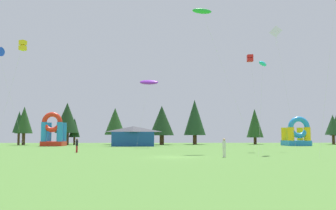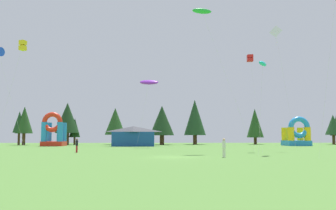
% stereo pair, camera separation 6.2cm
% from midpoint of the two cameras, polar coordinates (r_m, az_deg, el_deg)
% --- Properties ---
extents(ground_plane, '(120.00, 120.00, 0.00)m').
position_cam_midpoint_polar(ground_plane, '(32.76, 0.98, -8.62)').
color(ground_plane, '#548438').
extents(kite_red_box, '(0.77, 5.85, 12.63)m').
position_cam_midpoint_polar(kite_red_box, '(47.14, 13.43, 7.50)').
color(kite_red_box, red).
rests_on(kite_red_box, ground_plane).
extents(kite_white_diamond, '(1.39, 4.87, 16.98)m').
position_cam_midpoint_polar(kite_white_diamond, '(51.47, 17.46, 11.23)').
color(kite_white_diamond, white).
rests_on(kite_white_diamond, ground_plane).
extents(kite_yellow_box, '(4.09, 2.02, 13.13)m').
position_cam_midpoint_polar(kite_yellow_box, '(44.38, -22.83, 9.02)').
color(kite_yellow_box, yellow).
rests_on(kite_yellow_box, ground_plane).
extents(kite_purple_parafoil, '(3.97, 2.58, 11.89)m').
position_cam_midpoint_polar(kite_purple_parafoil, '(59.82, -3.13, 3.77)').
color(kite_purple_parafoil, purple).
rests_on(kite_purple_parafoil, ground_plane).
extents(kite_green_parafoil, '(7.94, 2.14, 17.81)m').
position_cam_midpoint_polar(kite_green_parafoil, '(44.67, 5.67, 15.15)').
color(kite_green_parafoil, green).
rests_on(kite_green_parafoil, ground_plane).
extents(kite_cyan_parafoil, '(2.45, 4.00, 10.27)m').
position_cam_midpoint_polar(kite_cyan_parafoil, '(39.74, 15.41, 6.58)').
color(kite_cyan_parafoil, '#19B7CC').
rests_on(kite_cyan_parafoil, ground_plane).
extents(person_midfield, '(0.37, 0.37, 1.67)m').
position_cam_midpoint_polar(person_midfield, '(42.63, -14.78, -6.28)').
color(person_midfield, '#B21E26').
rests_on(person_midfield, ground_plane).
extents(person_far_side, '(0.43, 0.43, 1.78)m').
position_cam_midpoint_polar(person_far_side, '(33.09, 9.27, -6.69)').
color(person_far_side, silver).
rests_on(person_far_side, ground_plane).
extents(inflatable_red_slide, '(4.04, 3.94, 6.42)m').
position_cam_midpoint_polar(inflatable_red_slide, '(69.72, -18.35, -4.37)').
color(inflatable_red_slide, red).
rests_on(inflatable_red_slide, ground_plane).
extents(inflatable_orange_dome, '(4.45, 4.59, 5.68)m').
position_cam_midpoint_polar(inflatable_orange_dome, '(72.45, 20.54, -4.70)').
color(inflatable_orange_dome, '#268CD8').
rests_on(inflatable_orange_dome, ground_plane).
extents(festival_tent, '(7.77, 3.07, 3.72)m').
position_cam_midpoint_polar(festival_tent, '(64.92, -5.70, -5.15)').
color(festival_tent, '#19478C').
rests_on(festival_tent, ground_plane).
extents(tree_row_0, '(2.56, 2.56, 7.09)m').
position_cam_midpoint_polar(tree_row_0, '(78.66, -23.31, -2.62)').
color(tree_row_0, '#4C331E').
rests_on(tree_row_0, ground_plane).
extents(tree_row_1, '(3.55, 3.55, 8.08)m').
position_cam_midpoint_polar(tree_row_1, '(78.55, -22.61, -2.33)').
color(tree_row_1, '#4C331E').
rests_on(tree_row_1, ground_plane).
extents(tree_row_2, '(5.05, 5.05, 9.04)m').
position_cam_midpoint_polar(tree_row_2, '(77.13, -16.28, -2.07)').
color(tree_row_2, '#4C331E').
rests_on(tree_row_2, ground_plane).
extents(tree_row_3, '(2.36, 2.36, 5.76)m').
position_cam_midpoint_polar(tree_row_3, '(77.79, -15.12, -3.65)').
color(tree_row_3, '#4C331E').
rests_on(tree_row_3, ground_plane).
extents(tree_row_4, '(4.49, 4.49, 8.02)m').
position_cam_midpoint_polar(tree_row_4, '(76.45, -8.69, -2.71)').
color(tree_row_4, '#4C331E').
rests_on(tree_row_4, ground_plane).
extents(tree_row_5, '(5.27, 5.27, 8.43)m').
position_cam_midpoint_polar(tree_row_5, '(74.58, -0.98, -2.60)').
color(tree_row_5, '#4C331E').
rests_on(tree_row_5, ground_plane).
extents(tree_row_6, '(4.85, 4.85, 9.95)m').
position_cam_midpoint_polar(tree_row_6, '(77.12, 4.47, -2.08)').
color(tree_row_6, '#4C331E').
rests_on(tree_row_6, ground_plane).
extents(tree_row_7, '(3.76, 3.76, 8.03)m').
position_cam_midpoint_polar(tree_row_7, '(80.24, 14.19, -2.92)').
color(tree_row_7, '#4C331E').
rests_on(tree_row_7, ground_plane).
extents(tree_row_8, '(3.49, 3.49, 6.61)m').
position_cam_midpoint_polar(tree_row_8, '(85.57, 25.63, -2.99)').
color(tree_row_8, '#4C331E').
rests_on(tree_row_8, ground_plane).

